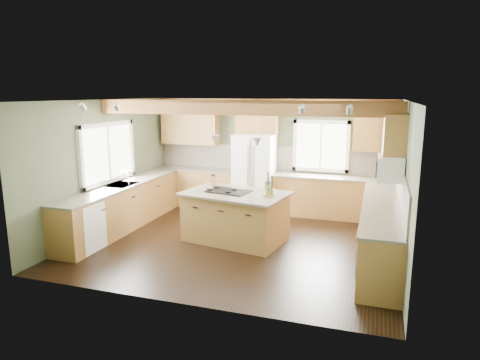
% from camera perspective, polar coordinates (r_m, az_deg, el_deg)
% --- Properties ---
extents(floor, '(5.60, 5.60, 0.00)m').
position_cam_1_polar(floor, '(8.06, -0.21, -8.23)').
color(floor, black).
rests_on(floor, ground).
extents(ceiling, '(5.60, 5.60, 0.00)m').
position_cam_1_polar(ceiling, '(7.58, -0.23, 10.58)').
color(ceiling, silver).
rests_on(ceiling, wall_back).
extents(wall_back, '(5.60, 0.00, 5.60)m').
position_cam_1_polar(wall_back, '(10.09, 4.22, 3.40)').
color(wall_back, '#444D37').
rests_on(wall_back, ground).
extents(wall_left, '(0.00, 5.00, 5.00)m').
position_cam_1_polar(wall_left, '(8.98, -17.46, 1.87)').
color(wall_left, '#444D37').
rests_on(wall_left, ground).
extents(wall_right, '(0.00, 5.00, 5.00)m').
position_cam_1_polar(wall_right, '(7.36, 20.98, -0.42)').
color(wall_right, '#444D37').
rests_on(wall_right, ground).
extents(ceiling_beam, '(5.55, 0.26, 0.26)m').
position_cam_1_polar(ceiling_beam, '(7.66, -0.04, 9.62)').
color(ceiling_beam, brown).
rests_on(ceiling_beam, ceiling).
extents(soffit_trim, '(5.55, 0.20, 0.10)m').
position_cam_1_polar(soffit_trim, '(9.89, 4.18, 10.45)').
color(soffit_trim, brown).
rests_on(soffit_trim, ceiling).
extents(backsplash_back, '(5.58, 0.03, 0.58)m').
position_cam_1_polar(backsplash_back, '(10.09, 4.19, 2.89)').
color(backsplash_back, brown).
rests_on(backsplash_back, wall_back).
extents(backsplash_right, '(0.03, 3.70, 0.58)m').
position_cam_1_polar(backsplash_right, '(7.43, 20.79, -1.02)').
color(backsplash_right, brown).
rests_on(backsplash_right, wall_right).
extents(base_cab_back_left, '(2.02, 0.60, 0.88)m').
position_cam_1_polar(base_cab_back_left, '(10.53, -5.75, -1.03)').
color(base_cab_back_left, brown).
rests_on(base_cab_back_left, floor).
extents(counter_back_left, '(2.06, 0.64, 0.04)m').
position_cam_1_polar(counter_back_left, '(10.44, -5.80, 1.43)').
color(counter_back_left, '#443D32').
rests_on(counter_back_left, base_cab_back_left).
extents(base_cab_back_right, '(2.62, 0.60, 0.88)m').
position_cam_1_polar(base_cab_back_right, '(9.72, 12.28, -2.32)').
color(base_cab_back_right, brown).
rests_on(base_cab_back_right, floor).
extents(counter_back_right, '(2.66, 0.64, 0.04)m').
position_cam_1_polar(counter_back_right, '(9.62, 12.40, 0.34)').
color(counter_back_right, '#443D32').
rests_on(counter_back_right, base_cab_back_right).
extents(base_cab_left, '(0.60, 3.70, 0.88)m').
position_cam_1_polar(base_cab_left, '(9.03, -15.39, -3.54)').
color(base_cab_left, brown).
rests_on(base_cab_left, floor).
extents(counter_left, '(0.64, 3.74, 0.04)m').
position_cam_1_polar(counter_left, '(8.92, -15.55, -0.69)').
color(counter_left, '#443D32').
rests_on(counter_left, base_cab_left).
extents(base_cab_right, '(0.60, 3.70, 0.88)m').
position_cam_1_polar(base_cab_right, '(7.61, 18.22, -6.55)').
color(base_cab_right, brown).
rests_on(base_cab_right, floor).
extents(counter_right, '(0.64, 3.74, 0.04)m').
position_cam_1_polar(counter_right, '(7.49, 18.44, -3.20)').
color(counter_right, '#443D32').
rests_on(counter_right, base_cab_right).
extents(upper_cab_back_left, '(1.40, 0.35, 0.90)m').
position_cam_1_polar(upper_cab_back_left, '(10.51, -6.65, 7.25)').
color(upper_cab_back_left, brown).
rests_on(upper_cab_back_left, wall_back).
extents(upper_cab_over_fridge, '(0.96, 0.35, 0.70)m').
position_cam_1_polar(upper_cab_over_fridge, '(9.91, 2.34, 8.22)').
color(upper_cab_over_fridge, brown).
rests_on(upper_cab_over_fridge, wall_back).
extents(upper_cab_right, '(0.35, 2.20, 0.90)m').
position_cam_1_polar(upper_cab_right, '(8.15, 19.78, 5.40)').
color(upper_cab_right, brown).
rests_on(upper_cab_right, wall_right).
extents(upper_cab_back_corner, '(0.90, 0.35, 0.90)m').
position_cam_1_polar(upper_cab_back_corner, '(9.56, 17.61, 6.36)').
color(upper_cab_back_corner, brown).
rests_on(upper_cab_back_corner, wall_back).
extents(window_left, '(0.04, 1.60, 1.05)m').
position_cam_1_polar(window_left, '(8.97, -17.27, 3.49)').
color(window_left, white).
rests_on(window_left, wall_left).
extents(window_back, '(1.10, 0.04, 1.00)m').
position_cam_1_polar(window_back, '(9.83, 10.75, 4.48)').
color(window_back, white).
rests_on(window_back, wall_back).
extents(sink, '(0.50, 0.65, 0.03)m').
position_cam_1_polar(sink, '(8.92, -15.55, -0.66)').
color(sink, '#262628').
rests_on(sink, counter_left).
extents(faucet, '(0.02, 0.02, 0.28)m').
position_cam_1_polar(faucet, '(8.80, -14.62, 0.19)').
color(faucet, '#B2B2B7').
rests_on(faucet, sink).
extents(dishwasher, '(0.60, 0.60, 0.84)m').
position_cam_1_polar(dishwasher, '(8.02, -20.42, -5.85)').
color(dishwasher, white).
rests_on(dishwasher, floor).
extents(oven, '(0.60, 0.72, 0.84)m').
position_cam_1_polar(oven, '(6.39, 18.11, -10.16)').
color(oven, white).
rests_on(oven, floor).
extents(microwave, '(0.40, 0.70, 0.38)m').
position_cam_1_polar(microwave, '(7.26, 19.40, 1.54)').
color(microwave, white).
rests_on(microwave, wall_right).
extents(pendant_left, '(0.18, 0.18, 0.16)m').
position_cam_1_polar(pendant_left, '(7.95, -3.42, 5.41)').
color(pendant_left, '#B2B2B7').
rests_on(pendant_left, ceiling).
extents(pendant_right, '(0.18, 0.18, 0.16)m').
position_cam_1_polar(pendant_right, '(7.53, 2.32, 5.08)').
color(pendant_right, '#B2B2B7').
rests_on(pendant_right, ceiling).
extents(refrigerator, '(0.90, 0.74, 1.80)m').
position_cam_1_polar(refrigerator, '(9.87, 1.96, 0.89)').
color(refrigerator, white).
rests_on(refrigerator, floor).
extents(island, '(1.92, 1.37, 0.88)m').
position_cam_1_polar(island, '(8.02, -0.60, -5.03)').
color(island, brown).
rests_on(island, floor).
extents(island_top, '(2.05, 1.50, 0.04)m').
position_cam_1_polar(island_top, '(7.90, -0.61, -1.83)').
color(island_top, '#443D32').
rests_on(island_top, island).
extents(cooktop, '(0.84, 0.63, 0.02)m').
position_cam_1_polar(cooktop, '(7.96, -1.54, -1.50)').
color(cooktop, black).
rests_on(cooktop, island_top).
extents(knife_block, '(0.12, 0.10, 0.18)m').
position_cam_1_polar(knife_block, '(8.50, -3.58, -0.12)').
color(knife_block, brown).
rests_on(knife_block, island_top).
extents(utensil_crock, '(0.15, 0.15, 0.16)m').
position_cam_1_polar(utensil_crock, '(8.12, 3.71, -0.77)').
color(utensil_crock, '#39312E').
rests_on(utensil_crock, island_top).
extents(bottle_tray, '(0.30, 0.30, 0.21)m').
position_cam_1_polar(bottle_tray, '(7.63, 3.91, -1.37)').
color(bottle_tray, brown).
rests_on(bottle_tray, island_top).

